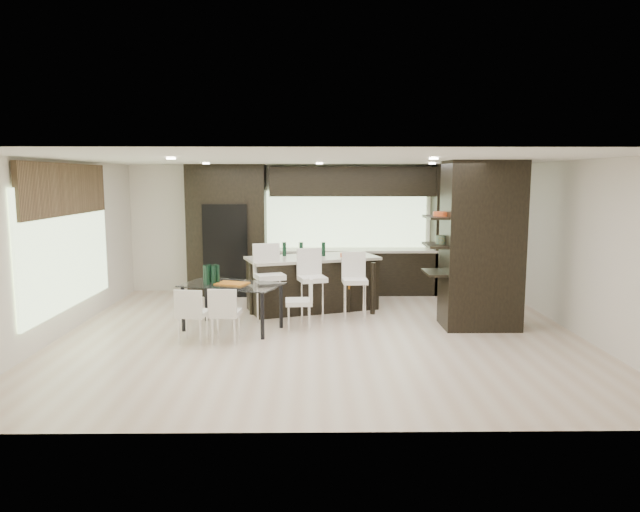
{
  "coord_description": "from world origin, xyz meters",
  "views": [
    {
      "loc": [
        -0.11,
        -8.69,
        2.42
      ],
      "look_at": [
        0.0,
        0.6,
        1.15
      ],
      "focal_mm": 32.0,
      "sensor_mm": 36.0,
      "label": 1
    }
  ],
  "objects_px": {
    "bench": "(318,293)",
    "stool_mid": "(312,292)",
    "stool_right": "(355,293)",
    "floor_vase": "(452,288)",
    "dining_table": "(233,307)",
    "chair_near": "(226,317)",
    "chair_end": "(299,306)",
    "kitchen_island": "(312,283)",
    "chair_far": "(193,317)",
    "stool_left": "(270,290)"
  },
  "relations": [
    {
      "from": "bench",
      "to": "chair_end",
      "type": "bearing_deg",
      "value": -82.39
    },
    {
      "from": "chair_near",
      "to": "chair_end",
      "type": "xyz_separation_m",
      "value": [
        1.06,
        0.72,
        0.0
      ]
    },
    {
      "from": "dining_table",
      "to": "stool_left",
      "type": "bearing_deg",
      "value": 66.91
    },
    {
      "from": "kitchen_island",
      "to": "chair_end",
      "type": "relative_size",
      "value": 3.04
    },
    {
      "from": "chair_end",
      "to": "chair_near",
      "type": "bearing_deg",
      "value": 121.29
    },
    {
      "from": "stool_mid",
      "to": "chair_near",
      "type": "height_order",
      "value": "stool_mid"
    },
    {
      "from": "stool_right",
      "to": "floor_vase",
      "type": "distance_m",
      "value": 1.71
    },
    {
      "from": "chair_near",
      "to": "bench",
      "type": "bearing_deg",
      "value": 63.92
    },
    {
      "from": "stool_left",
      "to": "chair_near",
      "type": "distance_m",
      "value": 1.43
    },
    {
      "from": "stool_left",
      "to": "chair_end",
      "type": "distance_m",
      "value": 0.79
    },
    {
      "from": "dining_table",
      "to": "chair_near",
      "type": "xyz_separation_m",
      "value": [
        0.0,
        -0.72,
        0.01
      ]
    },
    {
      "from": "dining_table",
      "to": "chair_end",
      "type": "bearing_deg",
      "value": 20.17
    },
    {
      "from": "stool_left",
      "to": "chair_far",
      "type": "bearing_deg",
      "value": -147.21
    },
    {
      "from": "chair_near",
      "to": "chair_far",
      "type": "height_order",
      "value": "chair_near"
    },
    {
      "from": "kitchen_island",
      "to": "chair_near",
      "type": "height_order",
      "value": "kitchen_island"
    },
    {
      "from": "stool_right",
      "to": "bench",
      "type": "height_order",
      "value": "stool_right"
    },
    {
      "from": "bench",
      "to": "dining_table",
      "type": "xyz_separation_m",
      "value": [
        -1.39,
        -1.62,
        0.1
      ]
    },
    {
      "from": "stool_left",
      "to": "chair_far",
      "type": "relative_size",
      "value": 1.39
    },
    {
      "from": "bench",
      "to": "stool_right",
      "type": "bearing_deg",
      "value": -39.41
    },
    {
      "from": "dining_table",
      "to": "chair_far",
      "type": "xyz_separation_m",
      "value": [
        -0.48,
        -0.72,
        0.01
      ]
    },
    {
      "from": "kitchen_island",
      "to": "chair_far",
      "type": "relative_size",
      "value": 3.11
    },
    {
      "from": "stool_left",
      "to": "stool_mid",
      "type": "height_order",
      "value": "stool_left"
    },
    {
      "from": "stool_mid",
      "to": "dining_table",
      "type": "height_order",
      "value": "stool_mid"
    },
    {
      "from": "kitchen_island",
      "to": "stool_left",
      "type": "relative_size",
      "value": 2.24
    },
    {
      "from": "kitchen_island",
      "to": "stool_right",
      "type": "xyz_separation_m",
      "value": [
        0.73,
        -0.82,
        -0.03
      ]
    },
    {
      "from": "floor_vase",
      "to": "dining_table",
      "type": "relative_size",
      "value": 0.69
    },
    {
      "from": "dining_table",
      "to": "floor_vase",
      "type": "bearing_deg",
      "value": 31.13
    },
    {
      "from": "dining_table",
      "to": "chair_end",
      "type": "height_order",
      "value": "chair_end"
    },
    {
      "from": "floor_vase",
      "to": "chair_far",
      "type": "height_order",
      "value": "floor_vase"
    },
    {
      "from": "stool_left",
      "to": "chair_end",
      "type": "relative_size",
      "value": 1.36
    },
    {
      "from": "bench",
      "to": "stool_mid",
      "type": "bearing_deg",
      "value": -77.24
    },
    {
      "from": "stool_left",
      "to": "bench",
      "type": "xyz_separation_m",
      "value": [
        0.84,
        1.03,
        -0.26
      ]
    },
    {
      "from": "stool_left",
      "to": "bench",
      "type": "height_order",
      "value": "stool_left"
    },
    {
      "from": "floor_vase",
      "to": "chair_end",
      "type": "bearing_deg",
      "value": -164.82
    },
    {
      "from": "kitchen_island",
      "to": "stool_mid",
      "type": "distance_m",
      "value": 0.83
    },
    {
      "from": "stool_right",
      "to": "bench",
      "type": "relative_size",
      "value": 0.67
    },
    {
      "from": "kitchen_island",
      "to": "chair_near",
      "type": "relative_size",
      "value": 3.06
    },
    {
      "from": "dining_table",
      "to": "chair_far",
      "type": "distance_m",
      "value": 0.87
    },
    {
      "from": "chair_end",
      "to": "kitchen_island",
      "type": "bearing_deg",
      "value": -11.57
    },
    {
      "from": "bench",
      "to": "chair_near",
      "type": "xyz_separation_m",
      "value": [
        -1.39,
        -2.34,
        0.12
      ]
    },
    {
      "from": "stool_left",
      "to": "chair_near",
      "type": "relative_size",
      "value": 1.37
    },
    {
      "from": "kitchen_island",
      "to": "bench",
      "type": "bearing_deg",
      "value": 39.6
    },
    {
      "from": "kitchen_island",
      "to": "floor_vase",
      "type": "distance_m",
      "value": 2.53
    },
    {
      "from": "bench",
      "to": "chair_near",
      "type": "bearing_deg",
      "value": -101.6
    },
    {
      "from": "chair_near",
      "to": "chair_end",
      "type": "height_order",
      "value": "chair_end"
    },
    {
      "from": "stool_right",
      "to": "bench",
      "type": "bearing_deg",
      "value": 118.84
    },
    {
      "from": "stool_left",
      "to": "chair_near",
      "type": "bearing_deg",
      "value": -131.71
    },
    {
      "from": "bench",
      "to": "chair_far",
      "type": "relative_size",
      "value": 1.83
    },
    {
      "from": "kitchen_island",
      "to": "stool_mid",
      "type": "height_order",
      "value": "stool_mid"
    },
    {
      "from": "stool_right",
      "to": "chair_far",
      "type": "relative_size",
      "value": 1.23
    }
  ]
}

